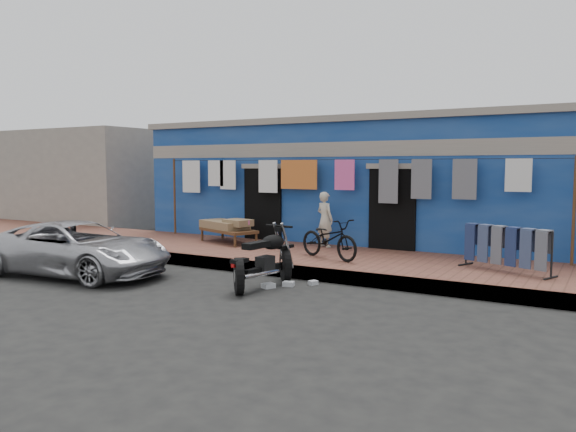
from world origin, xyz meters
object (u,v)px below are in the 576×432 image
object	(u,v)px
motorcycle	(263,258)
charpoy	(228,231)
bicycle	(329,234)
jeans_rack	(506,248)
car	(77,248)
seated_person	(325,219)

from	to	relation	value
motorcycle	charpoy	world-z (taller)	motorcycle
motorcycle	bicycle	bearing A→B (deg)	87.60
jeans_rack	car	bearing A→B (deg)	-156.18
car	bicycle	xyz separation A→B (m)	(4.08, 2.94, 0.21)
bicycle	seated_person	bearing A→B (deg)	50.10
bicycle	motorcycle	world-z (taller)	bicycle
seated_person	jeans_rack	xyz separation A→B (m)	(4.21, -1.11, -0.23)
charpoy	bicycle	bearing A→B (deg)	-15.99
seated_person	motorcycle	distance (m)	3.57
jeans_rack	motorcycle	bearing A→B (deg)	-146.84
motorcycle	car	bearing A→B (deg)	-161.12
seated_person	jeans_rack	size ratio (longest dim) A/B	0.74
car	seated_person	distance (m)	5.48
bicycle	car	bearing A→B (deg)	146.35
jeans_rack	seated_person	bearing A→B (deg)	165.19
bicycle	charpoy	bearing A→B (deg)	94.54
car	charpoy	size ratio (longest dim) A/B	2.07
seated_person	car	bearing A→B (deg)	74.78
motorcycle	jeans_rack	bearing A→B (deg)	38.72
seated_person	motorcycle	xyz separation A→B (m)	(0.54, -3.51, -0.36)
bicycle	jeans_rack	world-z (taller)	bicycle
car	jeans_rack	xyz separation A→B (m)	(7.46, 3.29, 0.12)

